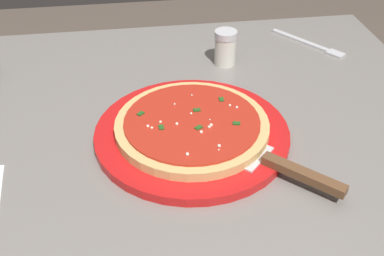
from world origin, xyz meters
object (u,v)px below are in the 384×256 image
(serving_plate, at_px, (192,134))
(fork, at_px, (311,44))
(pizza_server, at_px, (278,165))
(pizza, at_px, (192,125))
(parmesan_shaker, at_px, (225,47))

(serving_plate, xyz_separation_m, fork, (0.32, 0.30, -0.01))
(pizza_server, bearing_deg, fork, 63.68)
(serving_plate, relative_size, pizza_server, 1.72)
(serving_plate, height_order, fork, serving_plate)
(pizza_server, bearing_deg, pizza, 135.77)
(pizza, relative_size, pizza_server, 1.35)
(pizza_server, xyz_separation_m, parmesan_shaker, (-0.01, 0.35, 0.02))
(pizza, bearing_deg, serving_plate, 101.51)
(pizza_server, xyz_separation_m, fork, (0.20, 0.41, -0.02))
(pizza, height_order, parmesan_shaker, parmesan_shaker)
(pizza, relative_size, fork, 1.59)
(serving_plate, height_order, pizza_server, pizza_server)
(pizza, height_order, fork, pizza)
(pizza, height_order, pizza_server, pizza)
(serving_plate, distance_m, parmesan_shaker, 0.27)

